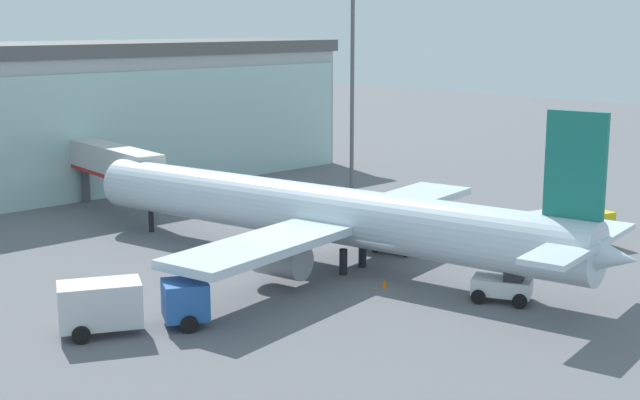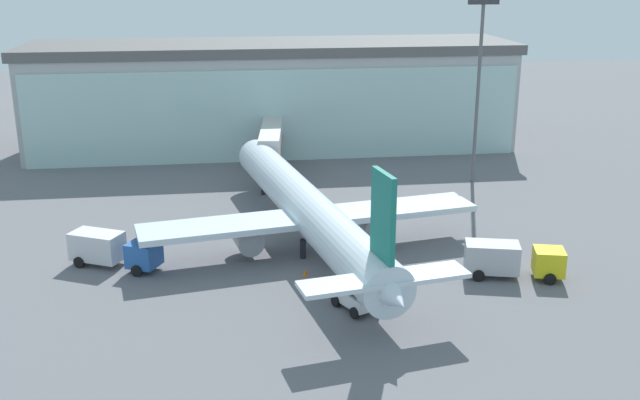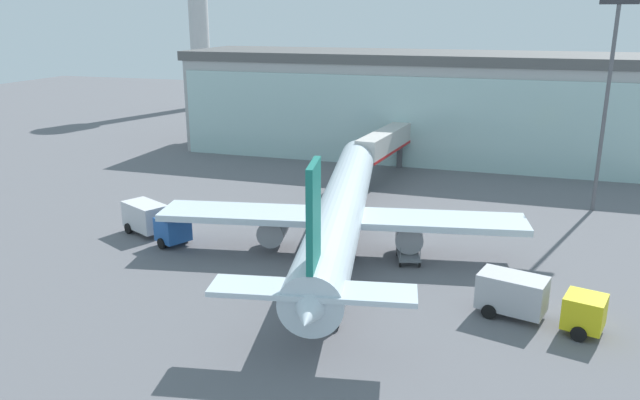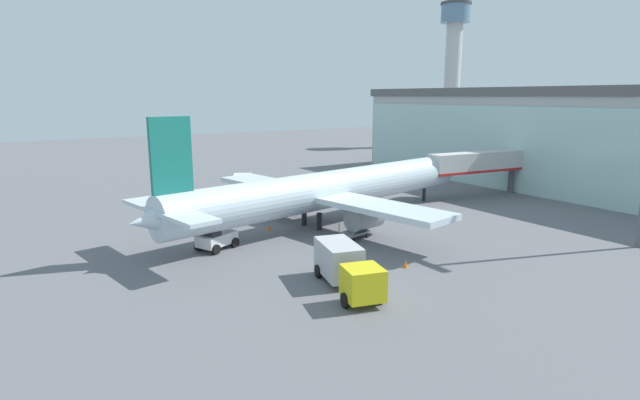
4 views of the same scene
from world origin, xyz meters
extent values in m
plane|color=slate|center=(0.00, 0.00, 0.00)|extent=(240.00, 240.00, 0.00)
cube|color=#AAAAAA|center=(0.00, 41.72, 6.05)|extent=(59.74, 15.23, 12.11)
cube|color=#ADCFCD|center=(0.02, 34.04, 5.45)|extent=(58.51, 0.45, 10.90)
cube|color=#565656|center=(0.00, 41.72, 12.71)|extent=(60.93, 15.53, 1.20)
cube|color=beige|center=(-1.18, 28.13, 4.28)|extent=(3.81, 14.53, 2.40)
cube|color=red|center=(-1.18, 28.13, 3.23)|extent=(3.85, 14.53, 0.30)
cylinder|color=#4C4C51|center=(-0.58, 33.48, 1.54)|extent=(0.70, 0.70, 3.08)
cylinder|color=#B9B9B9|center=(-47.73, 72.71, 14.56)|extent=(3.77, 3.77, 29.11)
cylinder|color=slate|center=(-47.73, 72.71, 31.11)|extent=(6.77, 6.77, 4.00)
cylinder|color=#3F3F44|center=(-47.73, 72.71, 33.41)|extent=(7.11, 7.11, 0.60)
cylinder|color=silver|center=(-0.03, 5.53, 3.38)|extent=(9.90, 36.16, 3.55)
cone|color=silver|center=(-3.23, 23.29, 3.38)|extent=(4.03, 3.58, 3.55)
cone|color=silver|center=(3.18, -12.23, 3.38)|extent=(3.86, 4.50, 3.20)
cube|color=silver|center=(0.29, 3.76, 3.02)|extent=(28.20, 9.08, 0.50)
cube|color=silver|center=(3.00, -11.25, 3.91)|extent=(11.25, 4.31, 0.30)
cube|color=#197266|center=(2.91, -10.75, 7.94)|extent=(0.92, 3.21, 5.58)
cylinder|color=gray|center=(-5.01, 3.31, 1.67)|extent=(2.63, 3.52, 2.10)
cylinder|color=gray|center=(5.42, 5.19, 1.67)|extent=(2.63, 3.52, 2.10)
cylinder|color=black|center=(-0.58, 2.58, 0.80)|extent=(0.50, 0.50, 1.60)
cylinder|color=black|center=(1.52, 2.96, 0.80)|extent=(0.50, 0.50, 1.60)
cylinder|color=black|center=(-2.70, 20.34, 0.80)|extent=(0.40, 0.40, 1.60)
cube|color=#2659A5|center=(-13.03, 1.57, 1.40)|extent=(2.96, 2.96, 1.90)
cube|color=silver|center=(-16.77, 3.47, 1.55)|extent=(4.56, 3.77, 2.20)
cylinder|color=black|center=(-12.53, 2.55, 0.45)|extent=(0.94, 0.67, 0.90)
cylinder|color=black|center=(-13.52, 0.59, 0.45)|extent=(0.94, 0.67, 0.90)
cylinder|color=black|center=(-17.17, 4.90, 0.45)|extent=(0.94, 0.67, 0.90)
cylinder|color=black|center=(-18.16, 2.94, 0.45)|extent=(0.94, 0.67, 0.90)
cube|color=yellow|center=(17.24, -4.07, 1.40)|extent=(2.69, 2.69, 1.90)
cube|color=#B2B2B7|center=(13.18, -2.99, 1.55)|extent=(4.43, 3.15, 2.20)
cylinder|color=black|center=(17.52, -3.01, 0.45)|extent=(0.95, 0.52, 0.90)
cylinder|color=black|center=(16.96, -5.14, 0.45)|extent=(0.95, 0.52, 0.90)
cylinder|color=black|center=(12.49, -1.67, 0.45)|extent=(0.95, 0.52, 0.90)
cylinder|color=black|center=(11.93, -3.80, 0.45)|extent=(0.95, 0.52, 0.90)
cube|color=slate|center=(5.63, 3.86, 0.52)|extent=(2.31, 3.13, 0.16)
cylinder|color=black|center=(6.63, 2.99, 0.22)|extent=(0.24, 0.46, 0.44)
cylinder|color=slate|center=(6.63, 2.99, 1.05)|extent=(0.08, 0.08, 0.90)
cylinder|color=black|center=(5.25, 2.59, 0.22)|extent=(0.24, 0.46, 0.44)
cylinder|color=slate|center=(5.25, 2.59, 1.05)|extent=(0.08, 0.08, 0.90)
cylinder|color=black|center=(6.01, 5.14, 0.22)|extent=(0.24, 0.46, 0.44)
cylinder|color=slate|center=(6.01, 5.14, 1.05)|extent=(0.08, 0.08, 0.90)
cylinder|color=black|center=(4.63, 4.74, 0.22)|extent=(0.24, 0.46, 0.44)
cylinder|color=slate|center=(4.63, 4.74, 1.05)|extent=(0.08, 0.08, 0.90)
cube|color=silver|center=(1.99, -7.21, 0.85)|extent=(3.00, 3.66, 0.90)
cube|color=#26262B|center=(2.26, -7.78, 1.80)|extent=(1.69, 1.51, 1.00)
cylinder|color=black|center=(0.69, -6.58, 0.40)|extent=(0.66, 0.87, 0.80)
cylinder|color=black|center=(2.32, -5.81, 0.40)|extent=(0.66, 0.87, 0.80)
cylinder|color=black|center=(1.66, -8.60, 0.40)|extent=(0.66, 0.87, 0.80)
cylinder|color=black|center=(3.28, -7.83, 0.40)|extent=(0.66, 0.87, 0.80)
cone|color=orange|center=(-0.83, -1.06, 0.28)|extent=(0.36, 0.36, 0.55)
cone|color=orange|center=(13.66, 2.59, 0.28)|extent=(0.36, 0.36, 0.55)
camera|label=1|loc=(-38.07, -34.25, 15.23)|focal=50.00mm
camera|label=2|loc=(-6.80, -53.33, 22.79)|focal=42.00mm
camera|label=3|loc=(12.46, -39.93, 17.92)|focal=35.00mm
camera|label=4|loc=(39.17, -21.17, 12.18)|focal=28.00mm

